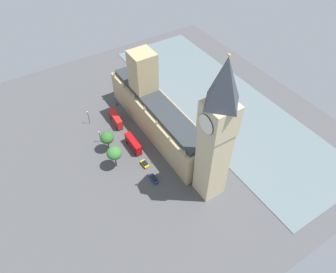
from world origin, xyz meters
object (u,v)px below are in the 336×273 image
at_px(car_yellow_cab_leading, 145,164).
at_px(car_blue_opposite_hall, 154,179).
at_px(double_decker_bus_near_tower, 133,143).
at_px(street_lamp_kerbside, 99,135).
at_px(parliament_building, 155,111).
at_px(plane_tree_trailing, 107,138).
at_px(plane_tree_far_end, 114,153).
at_px(double_decker_bus_midblock, 116,119).
at_px(pedestrian_corner, 117,104).
at_px(clock_tower, 217,133).
at_px(street_lamp_by_river_gate, 88,115).

height_order(car_yellow_cab_leading, car_blue_opposite_hall, same).
relative_size(double_decker_bus_near_tower, car_blue_opposite_hall, 2.24).
bearing_deg(street_lamp_kerbside, car_blue_opposite_hall, 106.85).
xyz_separation_m(parliament_building, street_lamp_kerbside, (24.23, -4.43, -4.92)).
bearing_deg(car_blue_opposite_hall, street_lamp_kerbside, 110.77).
relative_size(double_decker_bus_near_tower, street_lamp_kerbside, 1.74).
bearing_deg(plane_tree_trailing, plane_tree_far_end, 82.53).
distance_m(car_yellow_cab_leading, plane_tree_far_end, 12.90).
relative_size(double_decker_bus_midblock, car_blue_opposite_hall, 2.27).
bearing_deg(pedestrian_corner, car_blue_opposite_hall, 65.51).
bearing_deg(parliament_building, plane_tree_trailing, 3.60).
height_order(clock_tower, double_decker_bus_near_tower, clock_tower).
xyz_separation_m(parliament_building, pedestrian_corner, (8.09, -22.15, -8.46)).
bearing_deg(street_lamp_by_river_gate, pedestrian_corner, -163.84).
bearing_deg(street_lamp_kerbside, plane_tree_trailing, 101.07).
bearing_deg(double_decker_bus_near_tower, street_lamp_kerbside, -46.43).
bearing_deg(street_lamp_by_river_gate, parliament_building, 143.47).
bearing_deg(plane_tree_far_end, double_decker_bus_midblock, -115.45).
distance_m(plane_tree_trailing, street_lamp_by_river_gate, 19.17).
height_order(double_decker_bus_midblock, plane_tree_far_end, plane_tree_far_end).
bearing_deg(car_blue_opposite_hall, double_decker_bus_near_tower, 90.13).
relative_size(plane_tree_trailing, street_lamp_by_river_gate, 1.30).
relative_size(double_decker_bus_midblock, double_decker_bus_near_tower, 1.01).
bearing_deg(parliament_building, double_decker_bus_midblock, -39.18).
distance_m(double_decker_bus_near_tower, plane_tree_trailing, 10.84).
bearing_deg(double_decker_bus_near_tower, plane_tree_trailing, -27.61).
distance_m(clock_tower, street_lamp_by_river_gate, 65.37).
xyz_separation_m(clock_tower, plane_tree_far_end, (23.69, -27.61, -21.41)).
bearing_deg(pedestrian_corner, street_lamp_kerbside, 32.09).
bearing_deg(parliament_building, street_lamp_by_river_gate, -36.53).
relative_size(clock_tower, street_lamp_by_river_gate, 7.97).
height_order(parliament_building, double_decker_bus_near_tower, parliament_building).
xyz_separation_m(double_decker_bus_midblock, plane_tree_far_end, (10.56, 22.19, 4.86)).
xyz_separation_m(clock_tower, car_yellow_cab_leading, (14.13, -22.00, -28.01)).
xyz_separation_m(parliament_building, street_lamp_by_river_gate, (23.77, -17.61, -4.34)).
bearing_deg(plane_tree_trailing, street_lamp_kerbside, -78.93).
xyz_separation_m(car_yellow_cab_leading, pedestrian_corner, (-6.68, -38.75, -0.18)).
bearing_deg(double_decker_bus_midblock, parliament_building, -35.80).
bearing_deg(car_blue_opposite_hall, parliament_building, 61.93).
distance_m(parliament_building, clock_tower, 43.35).
height_order(clock_tower, street_lamp_by_river_gate, clock_tower).
bearing_deg(double_decker_bus_near_tower, plane_tree_far_end, 25.64).
bearing_deg(double_decker_bus_midblock, plane_tree_trailing, -122.95).
relative_size(pedestrian_corner, plane_tree_trailing, 0.17).
bearing_deg(plane_tree_trailing, double_decker_bus_near_tower, 152.57).
height_order(parliament_building, street_lamp_kerbside, parliament_building).
distance_m(clock_tower, pedestrian_corner, 67.38).
height_order(parliament_building, pedestrian_corner, parliament_building).
xyz_separation_m(plane_tree_trailing, street_lamp_kerbside, (1.15, -5.88, -2.52)).
xyz_separation_m(double_decker_bus_near_tower, street_lamp_by_river_gate, (9.60, -23.68, 2.19)).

